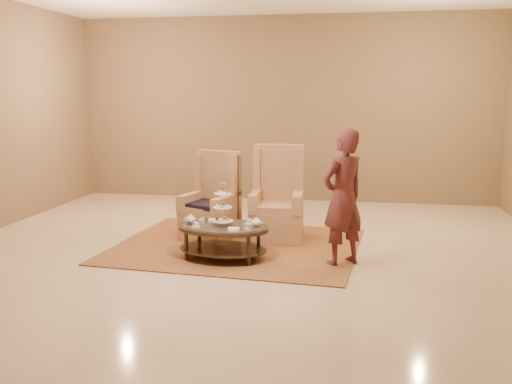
% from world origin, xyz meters
% --- Properties ---
extents(ground, '(8.00, 8.00, 0.00)m').
position_xyz_m(ground, '(0.00, 0.00, 0.00)').
color(ground, beige).
rests_on(ground, ground).
extents(ceiling, '(8.00, 8.00, 0.02)m').
position_xyz_m(ceiling, '(0.00, 0.00, 0.00)').
color(ceiling, white).
rests_on(ceiling, ground).
extents(wall_back, '(8.00, 0.04, 3.50)m').
position_xyz_m(wall_back, '(0.00, 4.00, 1.75)').
color(wall_back, '#7D6344').
rests_on(wall_back, ground).
extents(rug, '(3.42, 2.93, 0.02)m').
position_xyz_m(rug, '(-0.17, 0.47, 0.01)').
color(rug, olive).
rests_on(rug, ground).
extents(tea_table, '(1.26, 0.94, 0.98)m').
position_xyz_m(tea_table, '(-0.22, -0.16, 0.36)').
color(tea_table, black).
rests_on(tea_table, ground).
extents(armchair_left, '(0.85, 0.86, 1.25)m').
position_xyz_m(armchair_left, '(-0.61, 0.87, 0.42)').
color(armchair_left, tan).
rests_on(armchair_left, ground).
extents(armchair_right, '(0.76, 0.78, 1.34)m').
position_xyz_m(armchair_right, '(0.31, 0.99, 0.45)').
color(armchair_right, tan).
rests_on(armchair_right, ground).
extents(person, '(0.71, 0.71, 1.67)m').
position_xyz_m(person, '(1.26, -0.10, 0.83)').
color(person, '#542424').
rests_on(person, ground).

